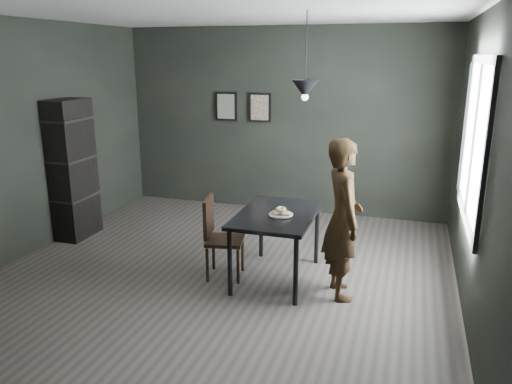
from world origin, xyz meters
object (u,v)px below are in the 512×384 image
(shelf_unit, at_px, (73,170))
(pendant_lamp, at_px, (305,89))
(wood_chair, at_px, (218,232))
(white_plate, at_px, (281,215))
(woman, at_px, (343,219))
(cafe_table, at_px, (277,220))

(shelf_unit, distance_m, pendant_lamp, 3.39)
(shelf_unit, bearing_deg, wood_chair, -16.04)
(white_plate, distance_m, shelf_unit, 3.04)
(woman, bearing_deg, shelf_unit, 58.08)
(woman, bearing_deg, white_plate, 60.04)
(wood_chair, xyz_separation_m, shelf_unit, (-2.29, 0.63, 0.40))
(woman, bearing_deg, wood_chair, 66.95)
(white_plate, bearing_deg, woman, -8.27)
(wood_chair, distance_m, pendant_lamp, 1.79)
(white_plate, bearing_deg, cafe_table, 129.65)
(wood_chair, height_order, pendant_lamp, pendant_lamp)
(cafe_table, xyz_separation_m, white_plate, (0.06, -0.08, 0.08))
(pendant_lamp, bearing_deg, wood_chair, -164.80)
(cafe_table, height_order, woman, woman)
(woman, bearing_deg, cafe_table, 54.97)
(pendant_lamp, bearing_deg, shelf_unit, 173.05)
(cafe_table, xyz_separation_m, woman, (0.72, -0.17, 0.14))
(white_plate, height_order, wood_chair, wood_chair)
(woman, relative_size, pendant_lamp, 1.88)
(cafe_table, relative_size, woman, 0.74)
(shelf_unit, bearing_deg, woman, -11.00)
(shelf_unit, bearing_deg, cafe_table, -10.22)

